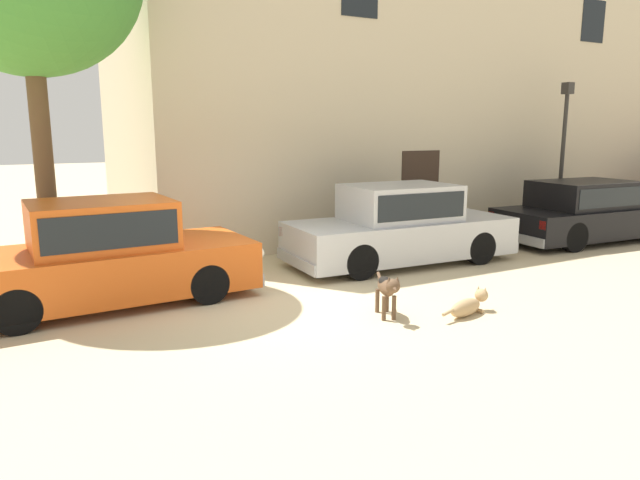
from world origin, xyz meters
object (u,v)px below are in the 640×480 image
parked_sedan_third (588,211)px  parked_sedan_nearest (106,254)px  stray_dog_tan (387,288)px  street_lamp (564,137)px  parked_sedan_second (400,225)px  stray_dog_spotted (469,305)px

parked_sedan_third → parked_sedan_nearest: bearing=-177.4°
parked_sedan_nearest → parked_sedan_third: 10.71m
stray_dog_tan → street_lamp: (7.81, 3.52, 1.96)m
parked_sedan_second → stray_dog_spotted: 3.31m
parked_sedan_nearest → stray_dog_tan: (3.32, -2.60, -0.33)m
stray_dog_tan → parked_sedan_nearest: bearing=-108.3°
parked_sedan_second → stray_dog_spotted: size_ratio=4.49×
stray_dog_tan → parked_sedan_third: bearing=127.5°
parked_sedan_third → stray_dog_tan: 7.76m
parked_sedan_third → stray_dog_tan: bearing=-158.4°
parked_sedan_third → street_lamp: 2.09m
parked_sedan_nearest → parked_sedan_second: bearing=-2.0°
stray_dog_spotted → stray_dog_tan: size_ratio=1.13×
stray_dog_spotted → street_lamp: street_lamp is taller
stray_dog_spotted → parked_sedan_second: bearing=58.8°
parked_sedan_nearest → stray_dog_spotted: bearing=-36.9°
stray_dog_spotted → street_lamp: size_ratio=0.28×
parked_sedan_nearest → street_lamp: size_ratio=1.21×
stray_dog_tan → parked_sedan_second: bearing=160.4°
parked_sedan_second → stray_dog_tan: (-2.14, -2.61, -0.32)m
parked_sedan_second → stray_dog_spotted: (-1.05, -3.08, -0.61)m
parked_sedan_nearest → parked_sedan_second: (5.46, 0.01, -0.01)m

